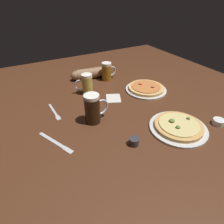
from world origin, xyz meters
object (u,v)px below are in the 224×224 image
pizza_plate_far (146,88)px  beer_mug_amber (107,71)px  beer_mug_dark (87,84)px  napkin_folded (113,98)px  ramekin_sauce (218,122)px  ramekin_butter (134,141)px  beer_mug_pale (93,109)px  knife_right (56,142)px  fork_left (54,112)px  diner_arm (87,74)px  pizza_plate_near (178,127)px

pizza_plate_far → beer_mug_amber: beer_mug_amber is taller
beer_mug_dark → napkin_folded: beer_mug_dark is taller
ramekin_sauce → ramekin_butter: size_ratio=1.29×
pizza_plate_far → beer_mug_pale: bearing=-162.3°
beer_mug_dark → ramekin_sauce: bearing=-54.0°
beer_mug_pale → ramekin_sauce: 0.72m
beer_mug_dark → ramekin_butter: size_ratio=2.98×
ramekin_butter → napkin_folded: size_ratio=0.41×
pizza_plate_far → knife_right: bearing=-162.7°
fork_left → ramekin_butter: bearing=-60.2°
knife_right → pizza_plate_far: bearing=17.3°
napkin_folded → diner_arm: size_ratio=0.42×
napkin_folded → pizza_plate_far: bearing=-2.4°
pizza_plate_far → diner_arm: bearing=126.3°
beer_mug_pale → napkin_folded: (0.23, 0.17, -0.08)m
knife_right → pizza_plate_near: bearing=-19.4°
beer_mug_dark → ramekin_butter: 0.62m
pizza_plate_near → beer_mug_dark: size_ratio=2.12×
fork_left → pizza_plate_far: bearing=-3.5°
napkin_folded → fork_left: (-0.41, 0.03, -0.00)m
ramekin_butter → beer_mug_pale: bearing=109.1°
pizza_plate_far → beer_mug_amber: bearing=117.7°
ramekin_sauce → napkin_folded: size_ratio=0.53×
ramekin_butter → knife_right: size_ratio=0.22×
knife_right → diner_arm: bearing=55.4°
ramekin_butter → fork_left: bearing=119.8°
knife_right → beer_mug_amber: bearing=43.2°
pizza_plate_near → fork_left: 0.75m
diner_arm → beer_mug_amber: bearing=-35.6°
pizza_plate_near → beer_mug_pale: 0.49m
ramekin_sauce → fork_left: ramekin_sauce is taller
beer_mug_pale → knife_right: beer_mug_pale is taller
beer_mug_dark → diner_arm: size_ratio=0.52×
fork_left → knife_right: 0.29m
ramekin_sauce → knife_right: size_ratio=0.28×
pizza_plate_near → napkin_folded: (-0.15, 0.47, -0.01)m
pizza_plate_near → beer_mug_dark: bearing=114.1°
beer_mug_pale → napkin_folded: beer_mug_pale is taller
beer_mug_pale → pizza_plate_near: bearing=-37.7°
pizza_plate_near → fork_left: pizza_plate_near is taller
beer_mug_amber → knife_right: (-0.59, -0.55, -0.07)m
beer_mug_dark → beer_mug_pale: 0.35m
ramekin_butter → knife_right: bearing=149.3°
ramekin_sauce → ramekin_butter: ramekin_butter is taller
diner_arm → beer_mug_dark: bearing=-113.0°
pizza_plate_near → pizza_plate_far: bearing=74.5°
diner_arm → pizza_plate_near: bearing=-78.5°
beer_mug_pale → fork_left: (-0.18, 0.20, -0.08)m
fork_left → ramekin_sauce: bearing=-36.1°
ramekin_butter → fork_left: size_ratio=0.25×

